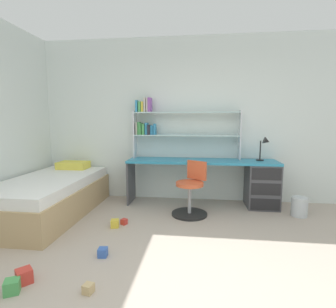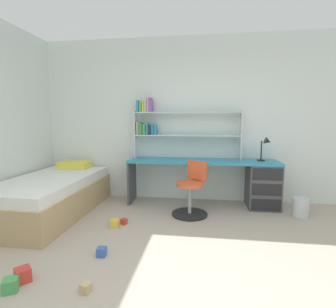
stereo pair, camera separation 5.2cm
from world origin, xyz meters
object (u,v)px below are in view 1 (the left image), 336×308
at_px(desk, 242,180).
at_px(bed_platform, 49,196).
at_px(waste_bin, 299,207).
at_px(toy_block_yellow_3, 115,223).
at_px(bookshelf_hutch, 170,123).
at_px(toy_block_blue_0, 103,252).
at_px(swivel_chair, 191,194).
at_px(toy_block_natural_2, 88,289).
at_px(toy_block_red_1, 24,276).
at_px(toy_block_green_4, 12,286).
at_px(desk_lamp, 265,145).
at_px(toy_block_red_5, 124,222).

bearing_deg(desk, bed_platform, -165.61).
relative_size(waste_bin, toy_block_yellow_3, 2.74).
relative_size(bookshelf_hutch, waste_bin, 6.43).
height_order(bed_platform, toy_block_blue_0, bed_platform).
bearing_deg(desk, bookshelf_hutch, 172.88).
xyz_separation_m(toy_block_blue_0, toy_block_yellow_3, (-0.12, 0.72, 0.01)).
xyz_separation_m(bed_platform, toy_block_yellow_3, (1.10, -0.34, -0.22)).
height_order(swivel_chair, waste_bin, swivel_chair).
bearing_deg(toy_block_natural_2, toy_block_red_1, 174.26).
bearing_deg(swivel_chair, toy_block_red_1, -126.74).
relative_size(desk, swivel_chair, 3.07).
bearing_deg(toy_block_yellow_3, desk, 31.35).
xyz_separation_m(toy_block_red_1, toy_block_natural_2, (0.60, -0.06, -0.02)).
distance_m(bookshelf_hutch, toy_block_yellow_3, 1.86).
bearing_deg(toy_block_red_1, bookshelf_hutch, 68.52).
height_order(bookshelf_hutch, toy_block_green_4, bookshelf_hutch).
height_order(swivel_chair, toy_block_yellow_3, swivel_chair).
bearing_deg(desk, toy_block_red_1, -133.25).
xyz_separation_m(toy_block_red_1, toy_block_green_4, (-0.01, -0.13, -0.00)).
xyz_separation_m(desk, bed_platform, (-2.87, -0.74, -0.16)).
xyz_separation_m(swivel_chair, bed_platform, (-2.06, -0.25, -0.03)).
bearing_deg(swivel_chair, waste_bin, 4.62).
bearing_deg(toy_block_natural_2, desk, 56.44).
distance_m(bed_platform, toy_block_blue_0, 1.63).
relative_size(bed_platform, toy_block_natural_2, 27.06).
height_order(bookshelf_hutch, toy_block_blue_0, bookshelf_hutch).
relative_size(bed_platform, toy_block_green_4, 18.48).
bearing_deg(toy_block_yellow_3, waste_bin, 15.80).
distance_m(desk_lamp, waste_bin, 1.03).
xyz_separation_m(bed_platform, waste_bin, (3.62, 0.37, -0.14)).
bearing_deg(toy_block_red_1, toy_block_red_5, 70.11).
xyz_separation_m(toy_block_red_1, toy_block_yellow_3, (0.39, 1.21, -0.01)).
xyz_separation_m(bed_platform, toy_block_red_1, (0.72, -1.55, -0.21)).
bearing_deg(waste_bin, bookshelf_hutch, 165.26).
bearing_deg(bed_platform, swivel_chair, 6.83).
distance_m(swivel_chair, toy_block_blue_0, 1.58).
bearing_deg(toy_block_natural_2, waste_bin, 40.67).
xyz_separation_m(swivel_chair, toy_block_red_1, (-1.34, -1.80, -0.25)).
distance_m(waste_bin, toy_block_natural_2, 3.05).
distance_m(desk_lamp, toy_block_blue_0, 2.85).
bearing_deg(toy_block_natural_2, desk_lamp, 51.47).
xyz_separation_m(desk_lamp, toy_block_blue_0, (-1.98, -1.82, -0.95)).
height_order(desk, toy_block_red_1, desk).
xyz_separation_m(desk_lamp, toy_block_red_1, (-2.48, -2.31, -0.93)).
xyz_separation_m(desk_lamp, toy_block_natural_2, (-1.89, -2.37, -0.96)).
height_order(toy_block_yellow_3, toy_block_red_5, toy_block_yellow_3).
distance_m(toy_block_natural_2, toy_block_green_4, 0.61).
xyz_separation_m(desk_lamp, toy_block_yellow_3, (-2.10, -1.10, -0.94)).
relative_size(bookshelf_hutch, desk_lamp, 4.62).
relative_size(toy_block_red_1, toy_block_yellow_3, 1.19).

